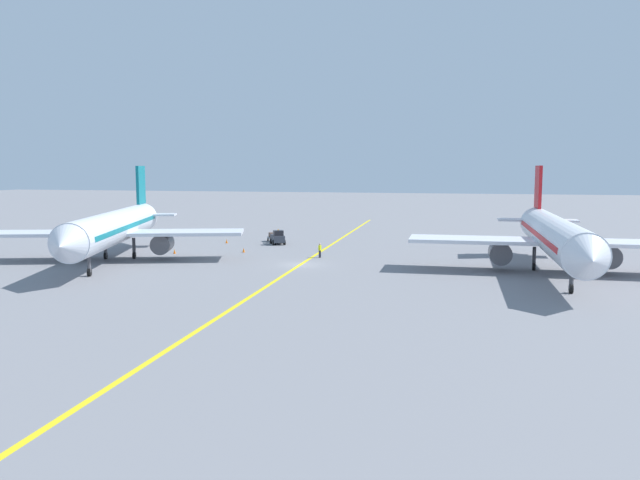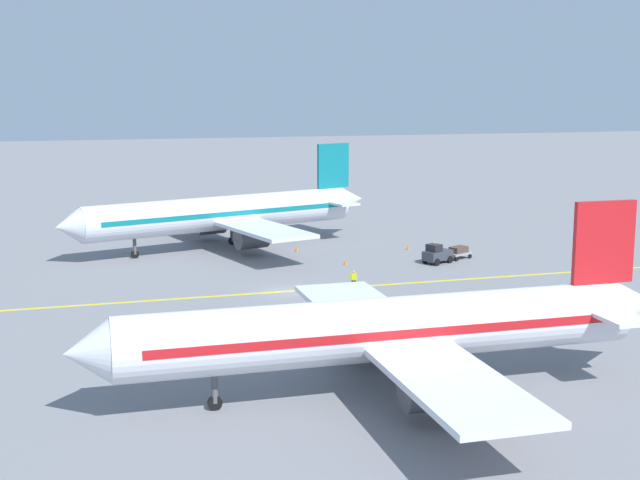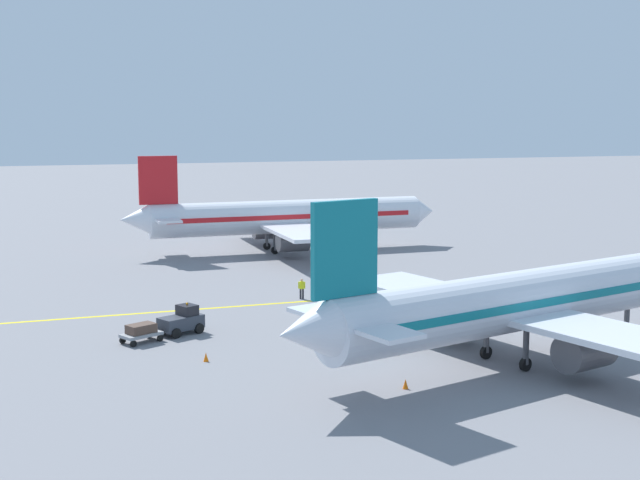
% 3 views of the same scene
% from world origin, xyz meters
% --- Properties ---
extents(ground_plane, '(400.00, 400.00, 0.00)m').
position_xyz_m(ground_plane, '(0.00, 0.00, 0.00)').
color(ground_plane, slate).
extents(apron_yellow_centreline, '(4.58, 119.94, 0.01)m').
position_xyz_m(apron_yellow_centreline, '(0.00, 0.00, 0.00)').
color(apron_yellow_centreline, yellow).
rests_on(apron_yellow_centreline, ground).
extents(airplane_at_gate, '(28.12, 35.47, 10.60)m').
position_xyz_m(airplane_at_gate, '(-25.60, -0.47, 3.71)').
color(airplane_at_gate, silver).
rests_on(airplane_at_gate, ground).
extents(airplane_adjacent_stand, '(28.27, 34.73, 10.60)m').
position_xyz_m(airplane_adjacent_stand, '(20.68, 2.20, 3.71)').
color(airplane_adjacent_stand, silver).
rests_on(airplane_adjacent_stand, ground).
extents(baggage_tug_dark, '(2.79, 3.35, 2.11)m').
position_xyz_m(baggage_tug_dark, '(7.82, -16.67, 0.90)').
color(baggage_tug_dark, '#333842').
rests_on(baggage_tug_dark, ground).
extents(baggage_cart_trailing, '(2.45, 2.95, 1.24)m').
position_xyz_m(baggage_cart_trailing, '(9.36, -19.59, 0.76)').
color(baggage_cart_trailing, gray).
rests_on(baggage_cart_trailing, ground).
extents(ground_crew_worker, '(0.32, 0.56, 1.68)m').
position_xyz_m(ground_crew_worker, '(-0.78, -5.66, 0.91)').
color(ground_crew_worker, '#23232D').
rests_on(ground_crew_worker, ground).
extents(traffic_cone_near_nose, '(0.32, 0.32, 0.55)m').
position_xyz_m(traffic_cone_near_nose, '(17.12, -4.74, 0.28)').
color(traffic_cone_near_nose, orange).
rests_on(traffic_cone_near_nose, ground).
extents(traffic_cone_mid_apron, '(0.32, 0.32, 0.55)m').
position_xyz_m(traffic_cone_mid_apron, '(23.74, -6.83, 0.28)').
color(traffic_cone_mid_apron, orange).
rests_on(traffic_cone_mid_apron, ground).
extents(traffic_cone_by_wingtip, '(0.32, 0.32, 0.55)m').
position_xyz_m(traffic_cone_by_wingtip, '(9.41, -7.85, 0.28)').
color(traffic_cone_by_wingtip, orange).
rests_on(traffic_cone_by_wingtip, ground).
extents(traffic_cone_far_edge, '(0.32, 0.32, 0.55)m').
position_xyz_m(traffic_cone_far_edge, '(15.11, -16.32, 0.28)').
color(traffic_cone_far_edge, orange).
rests_on(traffic_cone_far_edge, ground).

